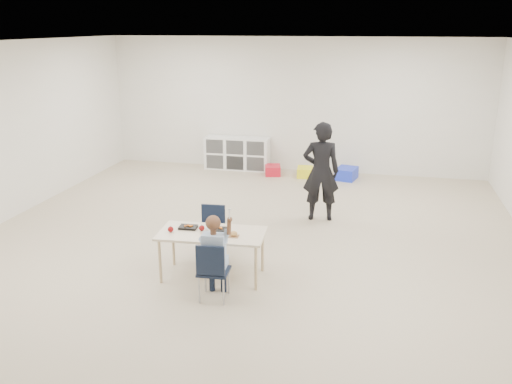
% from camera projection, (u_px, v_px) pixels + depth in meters
% --- Properties ---
extents(room, '(9.00, 9.02, 2.80)m').
position_uv_depth(room, '(241.00, 152.00, 7.22)').
color(room, '#B8AA8E').
rests_on(room, ground).
extents(table, '(1.34, 0.73, 0.60)m').
position_uv_depth(table, '(212.00, 254.00, 6.72)').
color(table, beige).
rests_on(table, ground).
extents(chair_near, '(0.37, 0.35, 0.71)m').
position_uv_depth(chair_near, '(214.00, 270.00, 6.17)').
color(chair_near, black).
rests_on(chair_near, ground).
extents(chair_far, '(0.37, 0.35, 0.71)m').
position_uv_depth(chair_far, '(211.00, 233.00, 7.24)').
color(chair_far, black).
rests_on(chair_far, ground).
extents(child, '(0.51, 0.51, 1.13)m').
position_uv_depth(child, '(213.00, 253.00, 6.10)').
color(child, '#AEC8EC').
rests_on(child, chair_near).
extents(lunch_tray_near, '(0.23, 0.17, 0.03)m').
position_uv_depth(lunch_tray_near, '(219.00, 230.00, 6.68)').
color(lunch_tray_near, black).
rests_on(lunch_tray_near, table).
extents(lunch_tray_far, '(0.23, 0.17, 0.03)m').
position_uv_depth(lunch_tray_far, '(188.00, 227.00, 6.76)').
color(lunch_tray_far, black).
rests_on(lunch_tray_far, table).
extents(milk_carton, '(0.07, 0.07, 0.10)m').
position_uv_depth(milk_carton, '(209.00, 231.00, 6.53)').
color(milk_carton, white).
rests_on(milk_carton, table).
extents(bread_roll, '(0.09, 0.09, 0.07)m').
position_uv_depth(bread_roll, '(234.00, 234.00, 6.50)').
color(bread_roll, tan).
rests_on(bread_roll, table).
extents(apple_near, '(0.07, 0.07, 0.07)m').
position_uv_depth(apple_near, '(202.00, 228.00, 6.67)').
color(apple_near, maroon).
rests_on(apple_near, table).
extents(apple_far, '(0.07, 0.07, 0.07)m').
position_uv_depth(apple_far, '(171.00, 229.00, 6.63)').
color(apple_far, maroon).
rests_on(apple_far, table).
extents(cubby_shelf, '(1.40, 0.40, 0.70)m').
position_uv_depth(cubby_shelf, '(237.00, 153.00, 11.77)').
color(cubby_shelf, white).
rests_on(cubby_shelf, ground).
extents(adult, '(0.63, 0.47, 1.60)m').
position_uv_depth(adult, '(321.00, 171.00, 8.59)').
color(adult, black).
rests_on(adult, ground).
extents(bin_red, '(0.40, 0.47, 0.20)m').
position_uv_depth(bin_red, '(273.00, 170.00, 11.38)').
color(bin_red, red).
rests_on(bin_red, ground).
extents(bin_yellow, '(0.35, 0.43, 0.20)m').
position_uv_depth(bin_yellow, '(305.00, 172.00, 11.24)').
color(bin_yellow, yellow).
rests_on(bin_yellow, ground).
extents(bin_blue, '(0.47, 0.55, 0.24)m').
position_uv_depth(bin_blue, '(346.00, 173.00, 11.05)').
color(bin_blue, '#1C33D8').
rests_on(bin_blue, ground).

